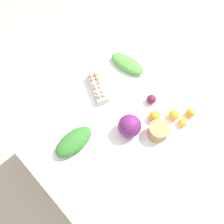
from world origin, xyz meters
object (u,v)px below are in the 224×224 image
at_px(paper_bag, 158,131).
at_px(greens_bunch_beet_tops, 127,63).
at_px(egg_carton, 98,87).
at_px(beet_root, 151,99).
at_px(orange_0, 174,115).
at_px(greens_bunch_chard, 74,141).
at_px(orange_3, 154,116).
at_px(orange_1, 190,113).
at_px(orange_2, 183,123).
at_px(cabbage_purple, 130,126).

bearing_deg(paper_bag, greens_bunch_beet_tops, 62.06).
relative_size(egg_carton, beet_root, 4.16).
height_order(egg_carton, orange_0, egg_carton).
height_order(greens_bunch_chard, orange_0, greens_bunch_chard).
xyz_separation_m(egg_carton, orange_3, (0.11, -0.49, -0.00)).
xyz_separation_m(egg_carton, paper_bag, (0.04, -0.59, 0.01)).
height_order(egg_carton, paper_bag, paper_bag).
height_order(orange_1, orange_3, orange_3).
distance_m(orange_0, orange_3, 0.15).
distance_m(greens_bunch_beet_tops, beet_root, 0.41).
distance_m(greens_bunch_chard, orange_2, 0.80).
relative_size(greens_bunch_chard, orange_0, 3.72).
bearing_deg(orange_2, cabbage_purple, 142.28).
xyz_separation_m(egg_carton, orange_2, (0.22, -0.68, -0.01)).
relative_size(greens_bunch_chard, greens_bunch_beet_tops, 0.88).
bearing_deg(greens_bunch_beet_tops, orange_3, -115.56).
distance_m(orange_0, orange_1, 0.13).
bearing_deg(paper_bag, beet_root, 49.65).
bearing_deg(orange_1, beet_root, 111.61).
bearing_deg(egg_carton, greens_bunch_chard, -37.62).
relative_size(paper_bag, orange_2, 2.24).
xyz_separation_m(paper_bag, orange_3, (0.08, 0.10, -0.01)).
xyz_separation_m(greens_bunch_beet_tops, beet_root, (-0.14, -0.38, -0.00)).
bearing_deg(cabbage_purple, orange_2, -37.72).
relative_size(cabbage_purple, greens_bunch_chard, 0.57).
xyz_separation_m(cabbage_purple, orange_3, (0.21, -0.06, -0.04)).
bearing_deg(orange_1, greens_bunch_beet_tops, 88.08).
distance_m(cabbage_purple, orange_1, 0.49).
xyz_separation_m(greens_bunch_chard, orange_3, (0.55, -0.27, -0.01)).
relative_size(cabbage_purple, paper_bag, 1.14).
bearing_deg(egg_carton, cabbage_purple, 12.95).
bearing_deg(egg_carton, orange_3, 38.09).
height_order(orange_0, orange_3, orange_3).
xyz_separation_m(paper_bag, beet_root, (0.18, 0.21, -0.01)).
height_order(greens_bunch_chard, greens_bunch_beet_tops, greens_bunch_chard).
bearing_deg(orange_3, paper_bag, -128.39).
relative_size(paper_bag, greens_bunch_chard, 0.50).
relative_size(beet_root, orange_2, 1.14).
bearing_deg(orange_1, greens_bunch_chard, 150.22).
distance_m(cabbage_purple, beet_root, 0.32).
xyz_separation_m(orange_1, orange_2, (-0.10, -0.01, -0.00)).
xyz_separation_m(cabbage_purple, orange_1, (0.42, -0.24, -0.05)).
bearing_deg(beet_root, cabbage_purple, -171.09).
bearing_deg(orange_0, beet_root, 92.59).
height_order(beet_root, orange_2, beet_root).
xyz_separation_m(paper_bag, orange_1, (0.29, -0.07, -0.02)).
bearing_deg(orange_1, orange_2, -175.34).
xyz_separation_m(orange_0, orange_2, (-0.00, -0.08, -0.01)).
xyz_separation_m(egg_carton, beet_root, (0.22, -0.38, -0.01)).
bearing_deg(orange_2, egg_carton, 108.42).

